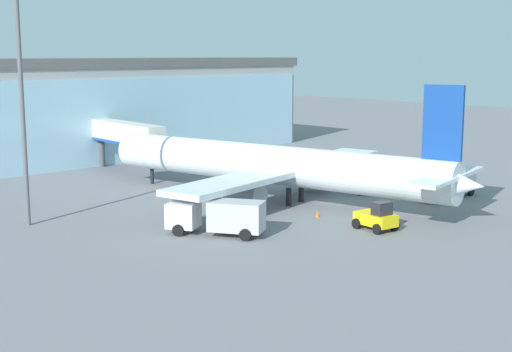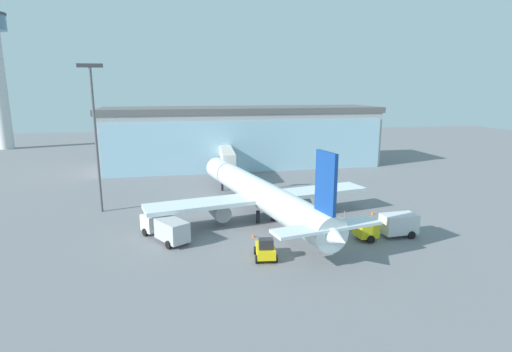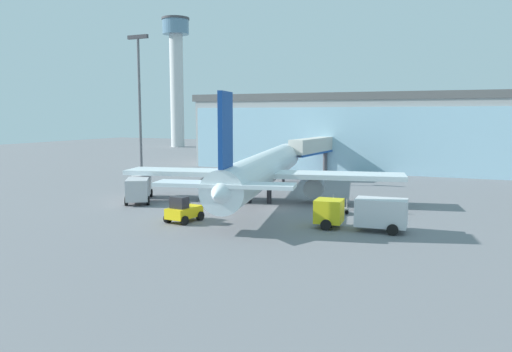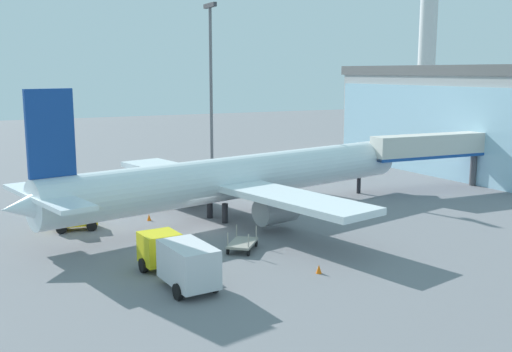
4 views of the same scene
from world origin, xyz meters
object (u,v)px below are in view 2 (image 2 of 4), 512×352
(fuel_truck, at_px, (388,225))
(pushback_tug, at_px, (265,250))
(safety_cone_nose, at_px, (253,235))
(safety_cone_wingtip, at_px, (373,213))
(airplane, at_px, (259,193))
(baggage_cart, at_px, (334,219))
(apron_light_mast, at_px, (95,127))
(catering_truck, at_px, (166,228))
(jet_bridge, at_px, (227,156))

(fuel_truck, bearing_deg, pushback_tug, 7.71)
(safety_cone_nose, distance_m, safety_cone_wingtip, 18.25)
(safety_cone_nose, bearing_deg, pushback_tug, -87.79)
(fuel_truck, relative_size, pushback_tug, 2.22)
(airplane, relative_size, safety_cone_wingtip, 70.65)
(baggage_cart, height_order, safety_cone_wingtip, baggage_cart)
(pushback_tug, bearing_deg, safety_cone_nose, 7.91)
(apron_light_mast, bearing_deg, safety_cone_wingtip, -11.80)
(catering_truck, height_order, fuel_truck, same)
(jet_bridge, bearing_deg, baggage_cart, -155.89)
(safety_cone_wingtip, bearing_deg, apron_light_mast, 168.20)
(safety_cone_nose, height_order, safety_cone_wingtip, same)
(jet_bridge, relative_size, catering_truck, 2.00)
(airplane, bearing_deg, safety_cone_nose, 151.44)
(airplane, xyz_separation_m, fuel_truck, (13.28, -9.72, -1.86))
(apron_light_mast, bearing_deg, safety_cone_nose, -34.71)
(catering_truck, bearing_deg, jet_bridge, -51.57)
(pushback_tug, bearing_deg, jet_bridge, 6.11)
(apron_light_mast, bearing_deg, pushback_tug, -44.87)
(jet_bridge, bearing_deg, apron_light_mast, 133.89)
(catering_truck, relative_size, safety_cone_wingtip, 13.29)
(catering_truck, bearing_deg, pushback_tug, -157.31)
(airplane, bearing_deg, fuel_truck, -139.65)
(safety_cone_nose, bearing_deg, jet_bridge, 90.05)
(jet_bridge, xyz_separation_m, safety_cone_nose, (0.03, -30.52, -4.14))
(fuel_truck, height_order, safety_cone_nose, fuel_truck)
(jet_bridge, relative_size, safety_cone_nose, 26.58)
(airplane, height_order, pushback_tug, airplane)
(apron_light_mast, height_order, baggage_cart, apron_light_mast)
(apron_light_mast, height_order, catering_truck, apron_light_mast)
(airplane, bearing_deg, baggage_cart, -125.62)
(airplane, height_order, safety_cone_nose, airplane)
(jet_bridge, distance_m, pushback_tug, 36.74)
(catering_truck, relative_size, safety_cone_nose, 13.29)
(catering_truck, distance_m, baggage_cart, 21.03)
(catering_truck, relative_size, baggage_cart, 2.30)
(apron_light_mast, distance_m, pushback_tug, 29.47)
(baggage_cart, bearing_deg, safety_cone_nose, -123.05)
(baggage_cart, distance_m, safety_cone_nose, 11.51)
(fuel_truck, relative_size, baggage_cart, 2.35)
(catering_truck, relative_size, pushback_tug, 2.17)
(catering_truck, distance_m, safety_cone_wingtip, 27.67)
(fuel_truck, bearing_deg, safety_cone_wingtip, -109.87)
(apron_light_mast, height_order, safety_cone_nose, apron_light_mast)
(jet_bridge, height_order, catering_truck, jet_bridge)
(apron_light_mast, xyz_separation_m, catering_truck, (9.35, -12.54, -10.26))
(jet_bridge, height_order, pushback_tug, jet_bridge)
(pushback_tug, bearing_deg, baggage_cart, -42.81)
(airplane, distance_m, safety_cone_wingtip, 15.79)
(catering_truck, xyz_separation_m, safety_cone_nose, (9.86, -0.77, -1.19))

